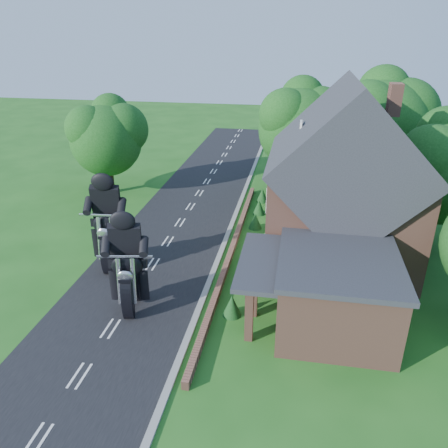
% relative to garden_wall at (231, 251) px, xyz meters
% --- Properties ---
extents(ground, '(120.00, 120.00, 0.00)m').
position_rel_garden_wall_xyz_m(ground, '(-4.30, -5.00, -0.20)').
color(ground, '#1D5718').
rests_on(ground, ground).
extents(road, '(7.00, 80.00, 0.02)m').
position_rel_garden_wall_xyz_m(road, '(-4.30, -5.00, -0.19)').
color(road, black).
rests_on(road, ground).
extents(kerb, '(0.30, 80.00, 0.12)m').
position_rel_garden_wall_xyz_m(kerb, '(-0.65, -5.00, -0.14)').
color(kerb, gray).
rests_on(kerb, ground).
extents(garden_wall, '(0.30, 22.00, 0.40)m').
position_rel_garden_wall_xyz_m(garden_wall, '(0.00, 0.00, 0.00)').
color(garden_wall, brown).
rests_on(garden_wall, ground).
extents(house, '(9.54, 8.64, 10.24)m').
position_rel_garden_wall_xyz_m(house, '(6.19, 1.00, 4.14)').
color(house, brown).
rests_on(house, ground).
extents(annex, '(7.05, 5.94, 3.44)m').
position_rel_garden_wall_xyz_m(annex, '(5.57, -5.80, 1.57)').
color(annex, brown).
rests_on(annex, ground).
extents(tree_behind_house, '(7.81, 7.20, 10.08)m').
position_rel_garden_wall_xyz_m(tree_behind_house, '(9.88, 11.14, 6.03)').
color(tree_behind_house, black).
rests_on(tree_behind_house, ground).
extents(tree_behind_left, '(6.94, 6.40, 9.16)m').
position_rel_garden_wall_xyz_m(tree_behind_left, '(3.86, 12.13, 5.53)').
color(tree_behind_left, black).
rests_on(tree_behind_left, ground).
extents(tree_far_road, '(6.08, 5.60, 7.84)m').
position_rel_garden_wall_xyz_m(tree_far_road, '(-11.16, 9.11, 4.64)').
color(tree_far_road, black).
rests_on(tree_far_road, ground).
extents(shrub_a, '(0.90, 0.90, 1.10)m').
position_rel_garden_wall_xyz_m(shrub_a, '(1.00, -6.00, 0.35)').
color(shrub_a, '#123A16').
rests_on(shrub_a, ground).
extents(shrub_b, '(0.90, 0.90, 1.10)m').
position_rel_garden_wall_xyz_m(shrub_b, '(1.00, -3.50, 0.35)').
color(shrub_b, '#123A16').
rests_on(shrub_b, ground).
extents(shrub_c, '(0.90, 0.90, 1.10)m').
position_rel_garden_wall_xyz_m(shrub_c, '(1.00, -1.00, 0.35)').
color(shrub_c, '#123A16').
rests_on(shrub_c, ground).
extents(shrub_d, '(0.90, 0.90, 1.10)m').
position_rel_garden_wall_xyz_m(shrub_d, '(1.00, 4.00, 0.35)').
color(shrub_d, '#123A16').
rests_on(shrub_d, ground).
extents(shrub_e, '(0.90, 0.90, 1.10)m').
position_rel_garden_wall_xyz_m(shrub_e, '(1.00, 6.50, 0.35)').
color(shrub_e, '#123A16').
rests_on(shrub_e, ground).
extents(shrub_f, '(0.90, 0.90, 1.10)m').
position_rel_garden_wall_xyz_m(shrub_f, '(1.00, 9.00, 0.35)').
color(shrub_f, '#123A16').
rests_on(shrub_f, ground).
extents(motorcycle_lead, '(0.72, 1.75, 1.58)m').
position_rel_garden_wall_xyz_m(motorcycle_lead, '(-3.84, -6.40, 0.59)').
color(motorcycle_lead, black).
rests_on(motorcycle_lead, ground).
extents(motorcycle_follow, '(0.62, 1.86, 1.70)m').
position_rel_garden_wall_xyz_m(motorcycle_follow, '(-6.40, -2.68, 0.65)').
color(motorcycle_follow, black).
rests_on(motorcycle_follow, ground).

